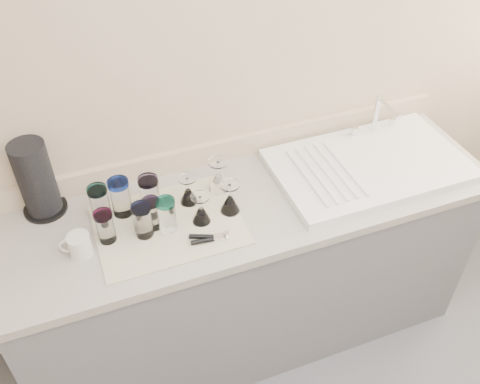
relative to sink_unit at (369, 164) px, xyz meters
name	(u,v)px	position (x,y,z in m)	size (l,w,h in m)	color
counter_unit	(249,271)	(-0.55, 0.00, -0.47)	(2.06, 0.62, 0.90)	slate
sink_unit	(369,164)	(0.00, 0.00, 0.00)	(0.82, 0.50, 0.22)	white
dish_towel	(168,225)	(-0.90, -0.03, -0.02)	(0.55, 0.42, 0.01)	silver
tumbler_teal	(100,203)	(-1.13, 0.10, 0.07)	(0.08, 0.08, 0.15)	white
tumbler_cyan	(121,197)	(-1.05, 0.09, 0.07)	(0.08, 0.08, 0.16)	white
tumbler_purple	(150,194)	(-0.94, 0.07, 0.07)	(0.08, 0.08, 0.16)	white
tumbler_magenta	(105,226)	(-1.13, -0.03, 0.06)	(0.07, 0.07, 0.14)	white
tumbler_blue	(143,220)	(-1.00, -0.05, 0.06)	(0.07, 0.07, 0.14)	white
tumbler_lavender	(167,214)	(-0.91, -0.05, 0.06)	(0.07, 0.07, 0.14)	white
tumbler_extra	(152,213)	(-0.95, -0.02, 0.06)	(0.07, 0.07, 0.13)	white
goblet_back_left	(188,194)	(-0.79, 0.06, 0.03)	(0.07, 0.07, 0.12)	white
goblet_back_right	(218,180)	(-0.65, 0.09, 0.04)	(0.08, 0.08, 0.14)	white
goblet_front_left	(201,213)	(-0.78, -0.06, 0.03)	(0.07, 0.07, 0.13)	white
goblet_front_right	(230,202)	(-0.65, -0.04, 0.03)	(0.08, 0.08, 0.14)	white
can_opener	(209,238)	(-0.78, -0.17, 0.00)	(0.15, 0.08, 0.02)	silver
white_mug	(79,245)	(-1.23, -0.05, 0.02)	(0.13, 0.10, 0.09)	silver
paper_towel_roll	(36,180)	(-1.33, 0.23, 0.14)	(0.17, 0.17, 0.32)	black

